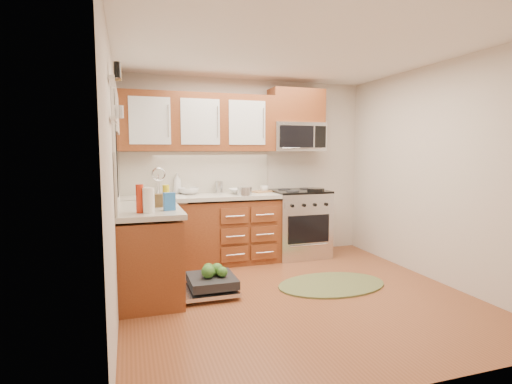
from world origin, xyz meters
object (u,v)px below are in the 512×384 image
object	(u,v)px
sink	(160,207)
cup	(264,189)
rug	(332,284)
bowl_b	(189,191)
paper_towel_roll	(149,200)
cutting_board	(262,191)
range	(299,223)
microwave	(297,137)
dishwasher	(208,285)
skillet	(316,190)
upper_cabinets	(198,123)
stock_pot	(244,191)
bowl_a	(240,191)

from	to	relation	value
sink	cup	bearing A→B (deg)	5.61
rug	bowl_b	distance (m)	2.22
rug	paper_towel_roll	world-z (taller)	paper_towel_roll
cutting_board	bowl_b	size ratio (longest dim) A/B	1.04
range	bowl_b	size ratio (longest dim) A/B	3.48
microwave	cutting_board	world-z (taller)	microwave
microwave	cutting_board	size ratio (longest dim) A/B	2.69
dishwasher	bowl_b	xyz separation A→B (m)	(-0.00, 1.30, 0.87)
microwave	rug	xyz separation A→B (m)	(-0.17, -1.40, -1.69)
skillet	paper_towel_roll	distance (m)	2.50
range	cutting_board	size ratio (longest dim) A/B	3.36
upper_cabinets	dishwasher	distance (m)	2.19
microwave	stock_pot	world-z (taller)	microwave
range	sink	xyz separation A→B (m)	(-1.93, -0.01, 0.33)
bowl_b	stock_pot	bearing A→B (deg)	-29.62
range	stock_pot	bearing A→B (deg)	-166.46
dishwasher	stock_pot	size ratio (longest dim) A/B	3.69
paper_towel_roll	bowl_a	world-z (taller)	paper_towel_roll
upper_cabinets	range	size ratio (longest dim) A/B	2.16
microwave	bowl_a	size ratio (longest dim) A/B	2.62
cup	rug	bearing A→B (deg)	-77.51
upper_cabinets	cutting_board	bearing A→B (deg)	-1.62
rug	skillet	size ratio (longest dim) A/B	5.26
upper_cabinets	dishwasher	world-z (taller)	upper_cabinets
sink	dishwasher	distance (m)	1.38
dishwasher	bowl_a	world-z (taller)	bowl_a
upper_cabinets	sink	size ratio (longest dim) A/B	3.31
cutting_board	microwave	bearing A→B (deg)	0.00
range	skillet	distance (m)	0.57
paper_towel_roll	microwave	bearing A→B (deg)	34.01
rug	cup	distance (m)	1.74
sink	stock_pot	world-z (taller)	stock_pot
upper_cabinets	rug	xyz separation A→B (m)	(1.24, -1.43, -1.86)
range	skillet	bearing A→B (deg)	-62.42
upper_cabinets	skillet	bearing A→B (deg)	-14.43
paper_towel_roll	rug	bearing A→B (deg)	0.98
microwave	upper_cabinets	bearing A→B (deg)	178.98
skillet	microwave	bearing A→B (deg)	109.44
microwave	bowl_a	xyz separation A→B (m)	(-0.87, -0.10, -0.74)
range	skillet	world-z (taller)	skillet
range	rug	world-z (taller)	range
microwave	cup	world-z (taller)	microwave
bowl_a	cup	world-z (taller)	cup
cutting_board	bowl_a	size ratio (longest dim) A/B	0.97
skillet	paper_towel_roll	xyz separation A→B (m)	(-2.26, -1.07, 0.07)
cup	bowl_a	bearing A→B (deg)	-163.65
range	dishwasher	world-z (taller)	range
paper_towel_roll	bowl_b	bearing A→B (deg)	68.34
upper_cabinets	microwave	distance (m)	1.42
cutting_board	rug	bearing A→B (deg)	-75.74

